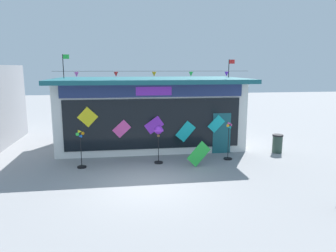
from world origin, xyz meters
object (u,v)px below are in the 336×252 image
object	(u,v)px
trash_bin	(277,143)
display_kite_on_ground	(199,154)
wind_spinner_far_left	(81,148)
wind_spinner_left	(158,134)
wind_spinner_center_left	(229,141)
kite_shop_building	(150,111)

from	to	relation	value
trash_bin	display_kite_on_ground	world-z (taller)	display_kite_on_ground
wind_spinner_far_left	wind_spinner_left	world-z (taller)	wind_spinner_left
wind_spinner_far_left	wind_spinner_center_left	size ratio (longest dim) A/B	0.93
wind_spinner_left	trash_bin	distance (m)	6.19
trash_bin	display_kite_on_ground	bearing A→B (deg)	-160.25
wind_spinner_left	trash_bin	bearing A→B (deg)	8.32
wind_spinner_far_left	display_kite_on_ground	xyz separation A→B (m)	(4.96, -0.51, -0.32)
wind_spinner_left	wind_spinner_center_left	bearing A→B (deg)	1.69
wind_spinner_far_left	wind_spinner_left	bearing A→B (deg)	3.27
wind_spinner_far_left	wind_spinner_center_left	xyz separation A→B (m)	(6.55, 0.28, -0.00)
wind_spinner_far_left	kite_shop_building	bearing A→B (deg)	48.50
kite_shop_building	display_kite_on_ground	xyz separation A→B (m)	(1.72, -4.17, -1.31)
wind_spinner_left	display_kite_on_ground	bearing A→B (deg)	-22.69
display_kite_on_ground	wind_spinner_left	bearing A→B (deg)	157.31
wind_spinner_far_left	wind_spinner_left	xyz separation A→B (m)	(3.30, 0.19, 0.47)
kite_shop_building	wind_spinner_center_left	size ratio (longest dim) A/B	5.48
display_kite_on_ground	kite_shop_building	bearing A→B (deg)	112.41
kite_shop_building	display_kite_on_ground	world-z (taller)	kite_shop_building
wind_spinner_far_left	display_kite_on_ground	bearing A→B (deg)	-5.81
display_kite_on_ground	wind_spinner_center_left	bearing A→B (deg)	26.48
display_kite_on_ground	trash_bin	bearing A→B (deg)	19.75
wind_spinner_center_left	kite_shop_building	bearing A→B (deg)	134.35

